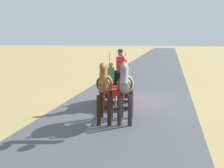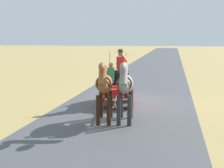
{
  "view_description": "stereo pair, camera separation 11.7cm",
  "coord_description": "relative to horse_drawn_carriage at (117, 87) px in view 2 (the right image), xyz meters",
  "views": [
    {
      "loc": [
        -1.87,
        14.68,
        3.0
      ],
      "look_at": [
        0.49,
        1.88,
        1.1
      ],
      "focal_mm": 51.23,
      "sensor_mm": 36.0,
      "label": 1
    },
    {
      "loc": [
        -1.99,
        14.65,
        3.0
      ],
      "look_at": [
        0.49,
        1.88,
        1.1
      ],
      "focal_mm": 51.23,
      "sensor_mm": 36.0,
      "label": 2
    }
  ],
  "objects": [
    {
      "name": "horse_off_side",
      "position": [
        -0.09,
        3.05,
        0.51
      ],
      "size": [
        0.76,
        2.15,
        2.21
      ],
      "color": "brown",
      "rests_on": "ground"
    },
    {
      "name": "ground_plane",
      "position": [
        -0.47,
        -0.77,
        -0.82
      ],
      "size": [
        200.0,
        200.0,
        0.0
      ],
      "primitive_type": "plane",
      "color": "tan"
    },
    {
      "name": "horse_drawn_carriage",
      "position": [
        0.0,
        0.0,
        0.0
      ],
      "size": [
        1.76,
        4.51,
        2.5
      ],
      "color": "red",
      "rests_on": "ground"
    },
    {
      "name": "horse_near_side",
      "position": [
        -0.8,
        2.94,
        0.51
      ],
      "size": [
        0.7,
        2.14,
        2.21
      ],
      "color": "gray",
      "rests_on": "ground"
    },
    {
      "name": "road_surface",
      "position": [
        -0.47,
        -0.77,
        -0.81
      ],
      "size": [
        5.88,
        160.0,
        0.01
      ],
      "primitive_type": "cube",
      "color": "#4C4C51",
      "rests_on": "ground"
    }
  ]
}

